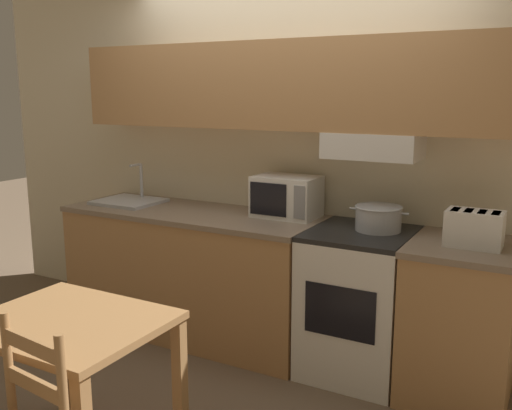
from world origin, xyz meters
name	(u,v)px	position (x,y,z in m)	size (l,w,h in m)	color
ground_plane	(288,330)	(0.00, 0.00, 0.00)	(16.00, 16.00, 0.00)	brown
wall_back	(289,128)	(0.02, -0.06, 1.50)	(5.48, 0.38, 2.55)	beige
lower_counter_main	(193,272)	(-0.61, -0.34, 0.46)	(1.88, 0.70, 0.91)	tan
lower_counter_right_stub	(460,321)	(1.25, -0.34, 0.46)	(0.60, 0.70, 0.91)	tan
stove_range	(358,302)	(0.64, -0.34, 0.46)	(0.61, 0.68, 0.91)	white
cooking_pot	(378,217)	(0.72, -0.27, 0.99)	(0.37, 0.29, 0.15)	#B7BABF
microwave	(286,197)	(0.06, -0.19, 1.05)	(0.43, 0.30, 0.28)	white
toaster	(474,228)	(1.29, -0.37, 1.01)	(0.31, 0.19, 0.20)	white
sink_basin	(129,201)	(-1.19, -0.34, 0.93)	(0.47, 0.41, 0.29)	#B7BABF
dining_table	(70,344)	(-0.22, -1.87, 0.61)	(0.85, 0.70, 0.73)	#9E7042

